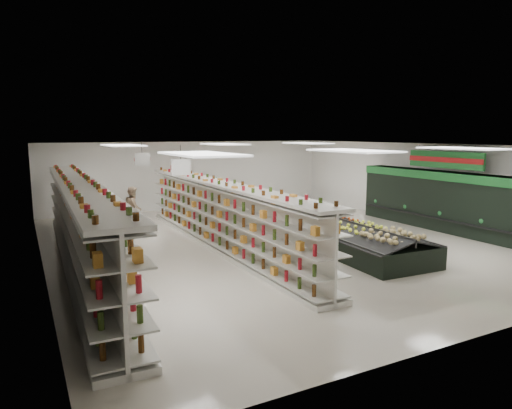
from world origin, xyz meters
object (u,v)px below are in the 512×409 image
shopper_main (287,231)px  shopper_background (133,208)px  soda_endcap (203,201)px  gondola_left (81,228)px  produce_island (345,235)px  gondola_center (220,217)px

shopper_main → shopper_background: (-3.00, 6.25, -0.00)m
soda_endcap → gondola_left: bearing=-137.8°
produce_island → gondola_center: bearing=149.4°
gondola_left → shopper_background: size_ratio=8.22×
shopper_background → gondola_left: bearing=163.1°
gondola_left → soda_endcap: size_ratio=8.19×
shopper_background → gondola_center: bearing=-144.6°
gondola_center → shopper_background: bearing=113.6°
shopper_background → produce_island: bearing=-128.0°
produce_island → soda_endcap: 7.00m
gondola_left → shopper_background: gondola_left is taller
gondola_left → produce_island: (7.58, -1.76, -0.63)m
soda_endcap → shopper_main: bearing=-89.9°
produce_island → shopper_main: bearing=-176.7°
gondola_left → produce_island: bearing=-11.6°
gondola_center → produce_island: 3.97m
gondola_left → produce_island: gondola_left is taller
shopper_background → soda_endcap: bearing=-68.7°
produce_island → shopper_background: shopper_background is taller
soda_endcap → shopper_main: shopper_main is taller
gondola_left → gondola_center: bearing=4.7°
gondola_center → shopper_main: (1.18, -2.13, -0.14)m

